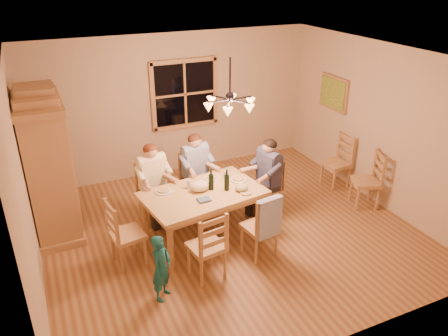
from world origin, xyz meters
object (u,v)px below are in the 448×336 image
armoire (49,167)px  chair_spare_front (365,190)px  chair_far_right (196,191)px  adult_slate_man (268,168)px  adult_woman (152,174)px  chair_near_left (207,256)px  wine_bottle_a (211,179)px  child (161,268)px  adult_plaid_man (196,163)px  chandelier (230,103)px  chair_near_right (259,236)px  chair_end_right (267,198)px  chair_spare_back (335,171)px  chair_far_left (155,204)px  chair_end_left (128,244)px  wine_bottle_b (227,180)px  dining_table (203,198)px

armoire → chair_spare_front: 5.13m
chair_far_right → adult_slate_man: bearing=136.6°
adult_woman → chair_near_left: bearing=90.0°
wine_bottle_a → child: 1.63m
adult_plaid_man → wine_bottle_a: bearing=76.8°
adult_woman → chandelier: bearing=132.5°
armoire → chair_near_right: bearing=-36.6°
armoire → chair_end_right: bearing=-16.9°
chandelier → chair_end_right: size_ratio=0.78×
chair_far_right → chandelier: bearing=94.0°
chair_near_right → chair_spare_back: same height
chair_far_left → armoire: bearing=-24.1°
chair_near_left → chair_spare_back: bearing=15.7°
chair_end_left → chair_spare_back: same height
chair_end_right → adult_woman: (-1.75, 0.57, 0.54)m
chair_end_left → chair_spare_back: (4.06, 0.73, 0.00)m
wine_bottle_a → child: wine_bottle_a is taller
wine_bottle_b → chair_spare_front: bearing=-4.3°
dining_table → chair_end_left: (-1.20, -0.18, -0.35)m
chandelier → chair_spare_front: bearing=-5.3°
chair_end_left → adult_plaid_man: (1.41, 1.04, 0.54)m
chair_near_left → adult_woman: 1.73m
chair_spare_back → chair_far_right: bearing=80.9°
chair_end_left → wine_bottle_b: 1.67m
child → chair_spare_front: chair_spare_front is taller
chair_end_left → chair_spare_front: 4.06m
chair_far_right → adult_woman: bearing=0.0°
wine_bottle_b → chair_end_left: bearing=-176.1°
chair_far_left → chair_far_right: (0.77, 0.11, 0.00)m
child → chair_spare_front: (3.84, 0.79, -0.15)m
chair_near_left → chair_spare_back: size_ratio=1.00×
chair_end_left → chair_near_left: bearing=43.3°
adult_slate_man → chair_far_right: bearing=46.6°
chair_end_right → adult_slate_man: (-0.00, -0.00, 0.54)m
adult_woman → adult_slate_man: 1.84m
chair_far_left → chair_near_right: 1.86m
chair_near_left → chair_end_left: same height
child → chair_spare_front: bearing=-34.4°
chair_far_right → chair_end_right: 1.20m
chair_near_left → chair_end_left: 1.13m
dining_table → wine_bottle_a: size_ratio=5.69×
chair_far_right → adult_plaid_man: size_ratio=1.13×
chair_far_left → adult_plaid_man: bearing=-180.0°
dining_table → adult_slate_man: bearing=8.5°
chandelier → chair_spare_back: size_ratio=0.78×
chandelier → adult_plaid_man: size_ratio=0.88×
chandelier → child: 2.37m
adult_woman → adult_plaid_man: (0.77, 0.11, 0.00)m
chandelier → chair_far_left: bearing=141.0°
adult_slate_man → wine_bottle_a: adult_slate_man is taller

